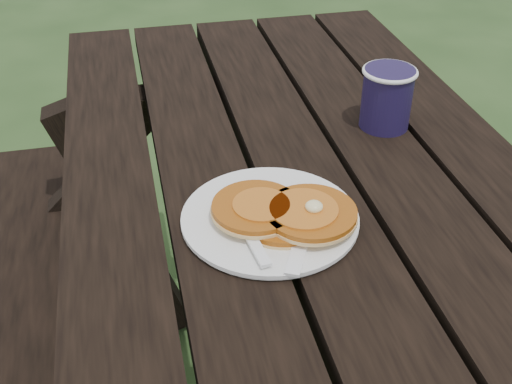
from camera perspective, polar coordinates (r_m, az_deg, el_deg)
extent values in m
cube|color=black|center=(0.89, 7.64, -6.35)|extent=(0.75, 1.80, 0.04)
cylinder|color=white|center=(0.92, 1.24, -2.41)|extent=(0.32, 0.32, 0.01)
cylinder|color=#AE5813|center=(0.90, 2.35, -2.30)|extent=(0.13, 0.13, 0.01)
cylinder|color=#AE5813|center=(0.90, -0.04, -1.40)|extent=(0.12, 0.12, 0.01)
cylinder|color=#AE5813|center=(0.89, 4.89, -1.89)|extent=(0.13, 0.13, 0.01)
cylinder|color=#A65717|center=(0.89, 4.28, -1.46)|extent=(0.10, 0.10, 0.00)
ellipsoid|color=#F4E59E|center=(0.89, 5.18, -1.29)|extent=(0.02, 0.02, 0.02)
cube|color=white|center=(0.89, 4.27, -3.58)|extent=(0.10, 0.17, 0.00)
cylinder|color=#1C1338|center=(1.16, 11.54, 8.17)|extent=(0.09, 0.09, 0.11)
torus|color=white|center=(1.13, 11.84, 10.44)|extent=(0.10, 0.10, 0.01)
cylinder|color=black|center=(1.13, 11.83, 10.35)|extent=(0.08, 0.08, 0.01)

